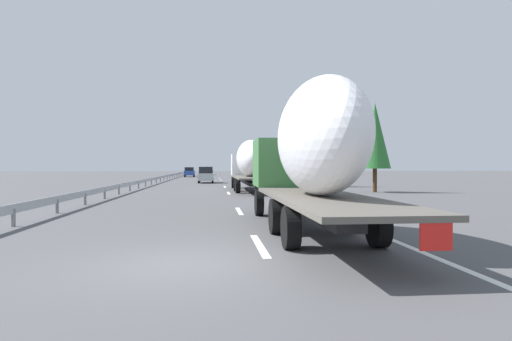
{
  "coord_description": "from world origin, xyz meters",
  "views": [
    {
      "loc": [
        -8.93,
        -0.61,
        2.02
      ],
      "look_at": [
        21.07,
        -3.63,
        1.71
      ],
      "focal_mm": 30.4,
      "sensor_mm": 36.0,
      "label": 1
    }
  ],
  "objects_px": {
    "road_sign": "(260,165)",
    "car_blue_sedan": "(189,172)",
    "car_silver_hatch": "(206,175)",
    "car_black_suv": "(209,171)",
    "truck_trailing": "(310,151)",
    "truck_lead": "(249,162)"
  },
  "relations": [
    {
      "from": "truck_lead",
      "to": "car_blue_sedan",
      "type": "xyz_separation_m",
      "value": [
        46.78,
        7.29,
        -1.43
      ]
    },
    {
      "from": "truck_trailing",
      "to": "road_sign",
      "type": "bearing_deg",
      "value": -4.17
    },
    {
      "from": "truck_trailing",
      "to": "car_silver_hatch",
      "type": "xyz_separation_m",
      "value": [
        39.43,
        3.79,
        -1.52
      ]
    },
    {
      "from": "car_blue_sedan",
      "to": "road_sign",
      "type": "relative_size",
      "value": 1.55
    },
    {
      "from": "truck_lead",
      "to": "road_sign",
      "type": "xyz_separation_m",
      "value": [
        20.36,
        -3.1,
        -0.21
      ]
    },
    {
      "from": "truck_trailing",
      "to": "car_black_suv",
      "type": "relative_size",
      "value": 3.28
    },
    {
      "from": "car_silver_hatch",
      "to": "car_black_suv",
      "type": "xyz_separation_m",
      "value": [
        47.83,
        0.02,
        -0.02
      ]
    },
    {
      "from": "car_black_suv",
      "to": "road_sign",
      "type": "relative_size",
      "value": 1.3
    },
    {
      "from": "truck_trailing",
      "to": "car_silver_hatch",
      "type": "distance_m",
      "value": 39.64
    },
    {
      "from": "car_silver_hatch",
      "to": "car_black_suv",
      "type": "height_order",
      "value": "car_silver_hatch"
    },
    {
      "from": "truck_lead",
      "to": "car_black_suv",
      "type": "bearing_deg",
      "value": 3.34
    },
    {
      "from": "car_blue_sedan",
      "to": "car_black_suv",
      "type": "relative_size",
      "value": 1.19
    },
    {
      "from": "truck_trailing",
      "to": "car_black_suv",
      "type": "bearing_deg",
      "value": 2.5
    },
    {
      "from": "truck_lead",
      "to": "truck_trailing",
      "type": "height_order",
      "value": "truck_trailing"
    },
    {
      "from": "car_silver_hatch",
      "to": "car_blue_sedan",
      "type": "xyz_separation_m",
      "value": [
        29.47,
        3.51,
        -0.05
      ]
    },
    {
      "from": "truck_lead",
      "to": "car_blue_sedan",
      "type": "distance_m",
      "value": 47.37
    },
    {
      "from": "truck_trailing",
      "to": "truck_lead",
      "type": "bearing_deg",
      "value": 0.0
    },
    {
      "from": "road_sign",
      "to": "car_blue_sedan",
      "type": "bearing_deg",
      "value": 21.47
    },
    {
      "from": "car_silver_hatch",
      "to": "car_blue_sedan",
      "type": "height_order",
      "value": "car_silver_hatch"
    },
    {
      "from": "truck_trailing",
      "to": "car_black_suv",
      "type": "xyz_separation_m",
      "value": [
        87.25,
        3.8,
        -1.54
      ]
    },
    {
      "from": "car_blue_sedan",
      "to": "truck_trailing",
      "type": "bearing_deg",
      "value": -173.96
    },
    {
      "from": "car_silver_hatch",
      "to": "car_black_suv",
      "type": "distance_m",
      "value": 47.83
    }
  ]
}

